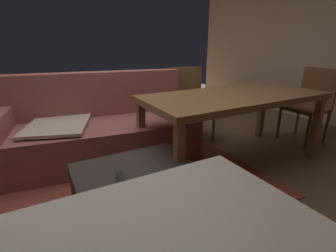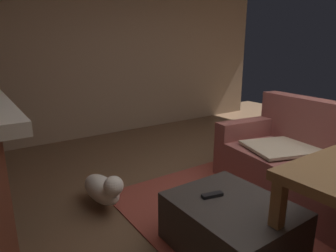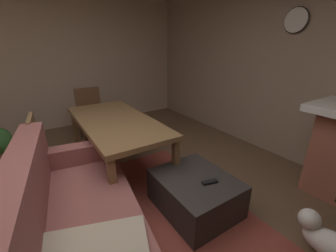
# 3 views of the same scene
# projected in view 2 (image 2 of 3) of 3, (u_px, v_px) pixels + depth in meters

# --- Properties ---
(floor) EXTENTS (8.26, 8.26, 0.00)m
(floor) POSITION_uv_depth(u_px,v_px,m) (304.00, 218.00, 2.50)
(floor) COLOR brown
(wall_left) EXTENTS (0.12, 5.95, 2.89)m
(wall_left) POSITION_uv_depth(u_px,v_px,m) (121.00, 46.00, 4.86)
(wall_left) COLOR #9E846B
(wall_left) RESTS_ON ground
(area_rug) EXTENTS (2.60, 2.00, 0.01)m
(area_rug) POSITION_uv_depth(u_px,v_px,m) (277.00, 223.00, 2.42)
(area_rug) COLOR brown
(area_rug) RESTS_ON ground
(couch) EXTENTS (2.12, 1.16, 0.92)m
(couch) POSITION_uv_depth(u_px,v_px,m) (323.00, 172.00, 2.67)
(couch) COLOR #8C4C47
(couch) RESTS_ON ground
(ottoman_coffee_table) EXTENTS (0.84, 0.70, 0.38)m
(ottoman_coffee_table) POSITION_uv_depth(u_px,v_px,m) (231.00, 226.00, 2.07)
(ottoman_coffee_table) COLOR #2D2826
(ottoman_coffee_table) RESTS_ON ground
(tv_remote) EXTENTS (0.09, 0.17, 0.02)m
(tv_remote) POSITION_uv_depth(u_px,v_px,m) (212.00, 195.00, 2.10)
(tv_remote) COLOR black
(tv_remote) RESTS_ON ottoman_coffee_table
(small_dog) EXTENTS (0.59, 0.27, 0.32)m
(small_dog) POSITION_uv_depth(u_px,v_px,m) (103.00, 189.00, 2.64)
(small_dog) COLOR silver
(small_dog) RESTS_ON ground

